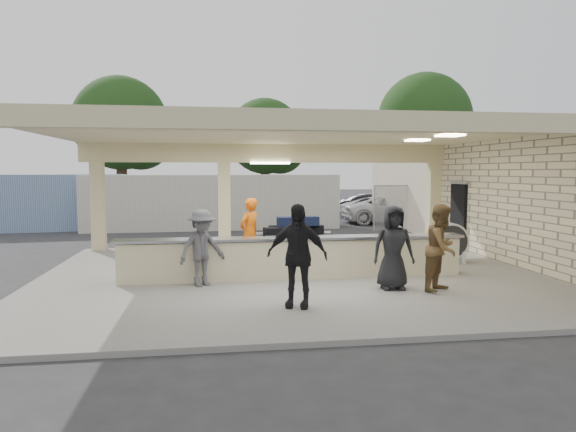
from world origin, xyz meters
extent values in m
plane|color=#2B2B2D|center=(0.00, 0.00, 0.00)|extent=(120.00, 120.00, 0.00)
cube|color=slate|center=(0.00, 0.00, 0.05)|extent=(12.00, 10.00, 0.10)
cube|color=beige|center=(0.00, 0.00, 3.50)|extent=(12.00, 10.00, 0.02)
cube|color=#C2B598|center=(6.00, 0.00, 1.75)|extent=(0.02, 10.00, 3.50)
cube|color=black|center=(5.94, 3.20, 1.15)|extent=(0.10, 0.95, 2.10)
cube|color=beige|center=(0.00, 4.75, 3.20)|extent=(12.00, 0.50, 0.60)
cube|color=beige|center=(0.00, -4.85, 3.35)|extent=(12.00, 0.30, 0.30)
cube|color=beige|center=(-5.50, 4.75, 1.80)|extent=(0.40, 0.40, 3.50)
cube|color=beige|center=(-1.50, 4.75, 1.80)|extent=(0.40, 0.40, 3.50)
cube|color=beige|center=(5.80, 4.80, 1.80)|extent=(0.40, 0.40, 3.50)
cube|color=white|center=(0.00, 4.50, 2.88)|extent=(1.30, 0.12, 0.06)
cube|color=#FFEABF|center=(3.80, 1.50, 3.47)|extent=(0.55, 0.55, 0.04)
cube|color=#FFEABF|center=(3.80, -0.50, 3.47)|extent=(0.55, 0.55, 0.04)
cube|color=#FFEABF|center=(3.80, -2.50, 3.47)|extent=(0.55, 0.55, 0.04)
cube|color=beige|center=(0.00, -0.50, 0.55)|extent=(8.00, 0.50, 0.90)
cube|color=#B7B7BC|center=(0.00, -0.50, 1.05)|extent=(8.20, 0.58, 0.06)
cube|color=silver|center=(0.22, 0.75, 0.65)|extent=(2.32, 1.43, 0.11)
cylinder|color=black|center=(-0.68, 0.22, 0.28)|extent=(0.12, 0.37, 0.37)
cylinder|color=black|center=(-0.71, 1.23, 0.28)|extent=(0.12, 0.37, 0.37)
cylinder|color=black|center=(1.14, 0.27, 0.28)|extent=(0.12, 0.37, 0.37)
cylinder|color=black|center=(1.12, 1.28, 0.28)|extent=(0.12, 0.37, 0.37)
cube|color=silver|center=(0.20, 1.44, 0.83)|extent=(2.29, 0.11, 0.27)
cube|color=silver|center=(0.23, 0.07, 0.83)|extent=(2.29, 0.11, 0.27)
cube|color=black|center=(-0.51, 0.46, 0.82)|extent=(0.54, 0.36, 0.24)
cube|color=black|center=(0.13, 0.47, 0.82)|extent=(0.54, 0.36, 0.24)
cube|color=black|center=(0.77, 0.49, 0.82)|extent=(0.54, 0.36, 0.24)
cube|color=black|center=(-0.52, 1.01, 0.82)|extent=(0.54, 0.36, 0.24)
cube|color=black|center=(0.12, 1.02, 0.82)|extent=(0.54, 0.36, 0.24)
cube|color=black|center=(0.76, 1.04, 0.82)|extent=(0.54, 0.36, 0.24)
cube|color=black|center=(-0.33, 0.55, 1.07)|extent=(0.54, 0.36, 0.24)
cube|color=black|center=(0.31, 0.75, 1.07)|extent=(0.54, 0.36, 0.24)
cube|color=black|center=(0.76, 0.95, 1.07)|extent=(0.54, 0.36, 0.24)
cube|color=black|center=(-0.16, 1.02, 1.07)|extent=(0.54, 0.36, 0.24)
cube|color=black|center=(0.03, 0.75, 1.32)|extent=(0.54, 0.36, 0.24)
cube|color=black|center=(0.58, 0.85, 1.32)|extent=(0.54, 0.36, 0.24)
cube|color=#590F0C|center=(-0.60, 0.36, 0.82)|extent=(0.54, 0.36, 0.24)
cube|color=black|center=(1.03, 1.05, 0.82)|extent=(0.54, 0.36, 0.24)
cylinder|color=silver|center=(4.51, 0.86, 0.71)|extent=(1.00, 0.33, 1.00)
cylinder|color=black|center=(4.51, 0.86, 0.71)|extent=(0.89, 0.38, 0.89)
cube|color=silver|center=(4.18, 0.86, 0.27)|extent=(0.07, 0.55, 0.33)
cube|color=silver|center=(4.85, 0.86, 0.27)|extent=(0.07, 0.55, 0.33)
imported|color=#E5600C|center=(-0.94, 0.90, 1.01)|extent=(0.73, 0.73, 1.83)
imported|color=brown|center=(2.88, -2.19, 1.01)|extent=(0.92, 0.88, 1.83)
imported|color=black|center=(-0.34, -3.03, 1.06)|extent=(1.20, 0.77, 1.92)
imported|color=#4A4A4F|center=(-2.12, -1.00, 0.94)|extent=(1.13, 0.89, 1.68)
imported|color=black|center=(1.92, -1.89, 1.00)|extent=(0.90, 0.42, 1.80)
imported|color=silver|center=(6.94, 12.51, 0.68)|extent=(4.80, 2.39, 1.35)
imported|color=silver|center=(11.13, 13.28, 0.79)|extent=(5.21, 2.53, 1.58)
imported|color=black|center=(7.02, 15.20, 0.67)|extent=(4.17, 1.80, 1.35)
cube|color=silver|center=(-1.86, 11.37, 1.23)|extent=(11.38, 2.61, 2.45)
cube|color=#7F9FCB|center=(-10.66, 11.79, 1.24)|extent=(9.69, 3.23, 2.47)
cylinder|color=gray|center=(5.00, 9.00, 1.00)|extent=(0.06, 0.06, 2.00)
cylinder|color=gray|center=(7.00, 9.00, 1.00)|extent=(0.06, 0.06, 2.00)
cylinder|color=gray|center=(9.00, 9.00, 1.00)|extent=(0.06, 0.06, 2.00)
cylinder|color=gray|center=(11.00, 9.00, 1.00)|extent=(0.06, 0.06, 2.00)
cylinder|color=gray|center=(13.00, 9.00, 1.00)|extent=(0.06, 0.06, 2.00)
cube|color=gray|center=(11.00, 9.00, 1.00)|extent=(12.00, 0.02, 2.00)
cylinder|color=gray|center=(11.00, 9.00, 2.00)|extent=(12.00, 0.05, 0.05)
cylinder|color=#382619|center=(-8.00, 24.00, 2.25)|extent=(0.70, 0.70, 4.50)
sphere|color=#153311|center=(-8.00, 24.00, 5.85)|extent=(6.30, 6.30, 6.30)
sphere|color=#153311|center=(-6.80, 24.60, 4.95)|extent=(4.50, 4.50, 4.50)
cylinder|color=#382619|center=(2.00, 26.00, 2.00)|extent=(0.70, 0.70, 4.00)
sphere|color=#153311|center=(2.00, 26.00, 5.20)|extent=(5.60, 5.60, 5.60)
sphere|color=#153311|center=(3.20, 26.60, 4.40)|extent=(4.00, 4.00, 4.00)
cylinder|color=#382619|center=(14.00, 25.00, 2.50)|extent=(0.70, 0.70, 5.00)
sphere|color=#153311|center=(14.00, 25.00, 6.50)|extent=(7.00, 7.00, 7.00)
sphere|color=#153311|center=(15.20, 25.60, 5.50)|extent=(5.00, 5.00, 5.00)
cube|color=beige|center=(9.50, 10.00, 1.60)|extent=(6.00, 8.00, 3.20)
camera|label=1|loc=(-1.86, -12.26, 2.61)|focal=32.00mm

